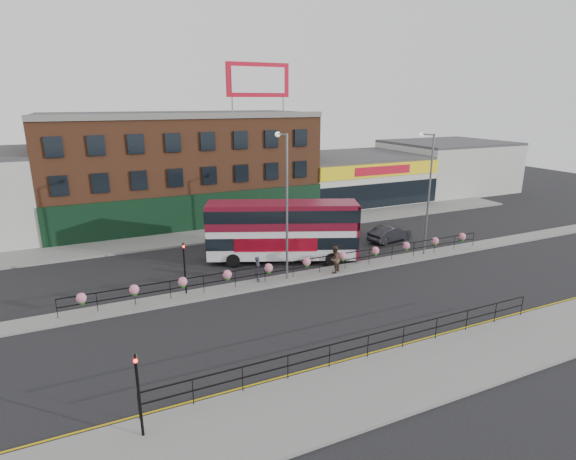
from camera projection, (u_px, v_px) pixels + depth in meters
name	position (u px, v px, depth m)	size (l,w,h in m)	color
ground	(307.00, 277.00, 30.19)	(120.00, 120.00, 0.00)	black
south_pavement	(430.00, 370.00, 19.68)	(60.00, 4.00, 0.15)	slate
north_pavement	(247.00, 231.00, 40.64)	(60.00, 4.00, 0.15)	slate
median	(307.00, 276.00, 30.16)	(60.00, 1.60, 0.15)	slate
yellow_line_inner	(397.00, 346.00, 21.71)	(60.00, 0.10, 0.01)	gold
yellow_line_outer	(399.00, 348.00, 21.56)	(60.00, 0.10, 0.01)	gold
brick_building	(181.00, 166.00, 44.59)	(25.00, 12.21, 10.30)	brown
supermarket	(351.00, 177.00, 53.22)	(15.00, 12.25, 5.30)	silver
warehouse_east	(446.00, 166.00, 59.06)	(14.50, 12.00, 6.30)	#AFAFAA
billboard	(258.00, 80.00, 40.60)	(6.00, 0.29, 4.40)	#B20A1F
median_railing	(307.00, 262.00, 29.89)	(30.04, 0.56, 1.23)	black
south_railing	(368.00, 341.00, 20.30)	(20.04, 0.05, 1.12)	black
double_decker_bus	(283.00, 225.00, 32.50)	(11.04, 6.55, 4.40)	silver
car	(390.00, 233.00, 37.68)	(4.31, 2.28, 1.35)	black
pedestrian_a	(258.00, 269.00, 28.89)	(0.60, 0.71, 1.67)	#262631
pedestrian_b	(334.00, 259.00, 30.32)	(1.16, 1.11, 1.89)	#493628
lamp_column_west	(285.00, 195.00, 28.22)	(0.34, 1.65, 9.39)	slate
lamp_column_east	(428.00, 184.00, 32.97)	(0.32, 1.58, 9.03)	slate
traffic_light_south	(137.00, 378.00, 15.09)	(0.15, 0.28, 3.65)	black
traffic_light_median	(184.00, 257.00, 26.65)	(0.15, 0.28, 3.65)	black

